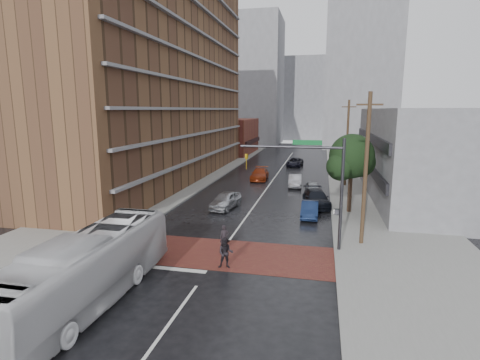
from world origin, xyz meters
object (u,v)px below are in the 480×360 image
Objects in this scene: car_travel_c at (260,174)px; car_travel_a at (225,200)px; car_parked_near at (310,209)px; car_travel_b at (295,181)px; car_parked_far at (313,188)px; transit_bus at (86,270)px; suv_travel at (295,162)px; car_parked_mid at (316,198)px; pedestrian_b at (226,253)px; pedestrian_a at (224,237)px.

car_travel_a is at bearing -95.35° from car_travel_c.
car_travel_a is at bearing 170.71° from car_parked_near.
car_travel_c reaches higher than car_travel_b.
car_travel_c is 1.31× the size of car_parked_far.
suv_travel is at bearing 82.23° from transit_bus.
car_parked_mid is at bearing -61.19° from car_travel_c.
car_parked_mid reaches higher than car_parked_far.
car_parked_near is at bearing -95.77° from car_parked_far.
car_travel_c is 0.97× the size of car_parked_mid.
car_parked_mid is at bearing 63.33° from pedestrian_b.
car_parked_near is at bearing 60.30° from transit_bus.
car_travel_c is 1.06× the size of suv_travel.
transit_bus reaches higher than pedestrian_a.
transit_bus is 18.03m from car_travel_a.
transit_bus is 7.33× the size of pedestrian_a.
car_parked_far is (0.00, 8.97, -0.00)m from car_parked_near.
transit_bus is 3.09× the size of car_parked_far.
car_parked_far is at bearing -47.89° from car_travel_c.
car_travel_a reaches higher than suv_travel.
car_parked_far is at bearing 89.77° from car_parked_near.
pedestrian_b is 27.58m from car_travel_c.
car_travel_a is (-2.52, 9.93, -0.04)m from pedestrian_a.
transit_bus is 32.77m from car_travel_c.
car_parked_near is (4.30, 11.50, -0.25)m from pedestrian_b.
pedestrian_b is 0.36× the size of car_travel_c.
pedestrian_b reaches higher than car_travel_c.
pedestrian_b is at bearing -110.74° from car_parked_near.
pedestrian_b is 13.14m from car_travel_a.
car_parked_far is at bearing 69.65° from transit_bus.
transit_bus is 27.40m from car_parked_far.
car_travel_c is at bearing 85.44° from transit_bus.
pedestrian_a reaches higher than car_travel_c.
pedestrian_b reaches higher than car_parked_far.
car_travel_a is at bearing -172.45° from car_parked_mid.
transit_bus reaches higher than car_travel_b.
car_parked_far is at bearing -75.37° from suv_travel.
car_parked_near is 8.97m from car_parked_far.
pedestrian_b is at bearing 44.80° from transit_bus.
car_travel_c is at bearing 113.19° from car_parked_near.
pedestrian_a is 10.10m from car_parked_near.
car_travel_c reaches higher than car_parked_near.
pedestrian_a is at bearing -124.47° from car_parked_mid.
car_parked_mid is at bearing 82.96° from car_parked_near.
car_travel_c is at bearing 96.35° from car_travel_a.
car_travel_a is at bearing 83.93° from transit_bus.
transit_bus is 6.57× the size of pedestrian_b.
suv_travel is at bearing 90.19° from car_travel_a.
car_parked_far is (7.62, 7.75, -0.11)m from car_travel_a.
car_travel_b is 5.92m from car_travel_c.
car_travel_b is (7.40, 29.14, -0.95)m from transit_bus.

